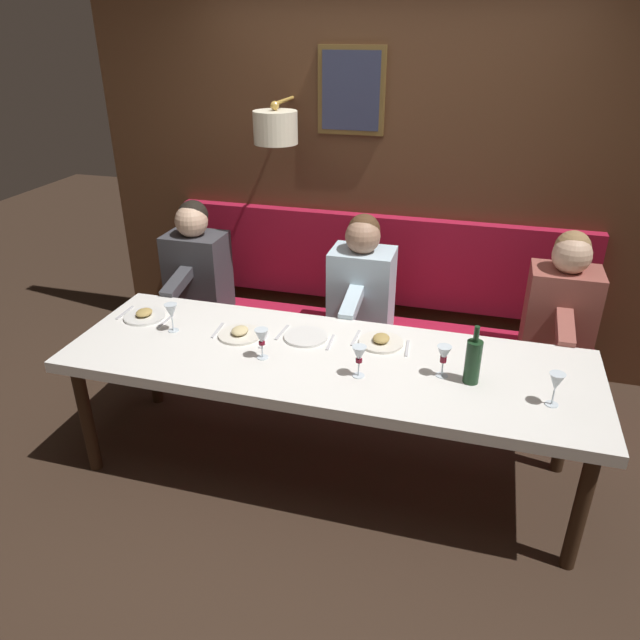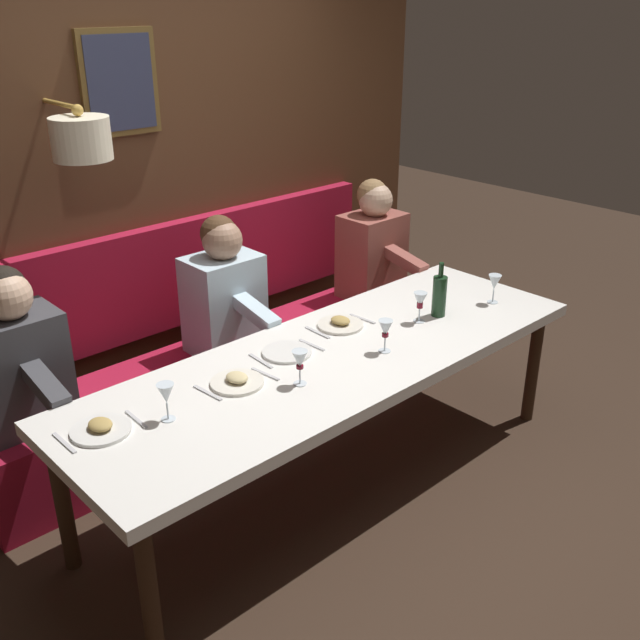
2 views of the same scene
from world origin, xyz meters
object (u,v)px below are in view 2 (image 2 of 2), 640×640
wine_glass_1 (420,301)px  wine_glass_4 (300,361)px  wine_bottle (439,295)px  diner_middle (17,355)px  wine_glass_0 (166,395)px  diner_near (224,290)px  wine_glass_2 (385,330)px  diner_nearest (373,243)px  dining_table (334,365)px  wine_glass_3 (494,283)px

wine_glass_1 → wine_glass_4: bearing=94.7°
wine_bottle → wine_glass_4: bearing=93.1°
diner_middle → wine_glass_0: 0.88m
wine_bottle → wine_glass_0: bearing=86.8°
wine_glass_0 → wine_glass_1: same height
diner_near → wine_glass_2: 1.05m
diner_middle → wine_glass_1: bearing=-117.3°
diner_nearest → wine_glass_1: 1.10m
dining_table → wine_glass_0: (0.04, 0.90, 0.18)m
diner_middle → wine_glass_2: diner_middle is taller
wine_glass_0 → wine_glass_1: size_ratio=1.00×
wine_glass_2 → diner_near: bearing=11.4°
wine_glass_3 → wine_glass_4: size_ratio=1.00×
diner_nearest → wine_glass_0: size_ratio=4.82×
diner_nearest → wine_glass_0: bearing=111.7°
wine_glass_1 → wine_bottle: 0.14m
wine_glass_2 → wine_bottle: bearing=-79.9°
diner_nearest → diner_middle: 2.38m
diner_near → diner_middle: (0.00, 1.16, 0.00)m
dining_table → diner_near: (0.88, 0.01, 0.14)m
diner_near → wine_glass_1: (-0.91, -0.60, 0.04)m
diner_middle → wine_glass_1: size_ratio=4.82×
dining_table → wine_bottle: (-0.05, -0.73, 0.18)m
diner_middle → wine_glass_0: size_ratio=4.82×
diner_nearest → wine_glass_1: bearing=146.0°
wine_glass_1 → wine_bottle: size_ratio=0.55×
dining_table → diner_nearest: (0.88, -1.21, 0.14)m
dining_table → diner_near: bearing=0.4°
wine_glass_3 → wine_bottle: (0.10, 0.37, -0.00)m
diner_nearest → wine_glass_3: diner_nearest is taller
dining_table → wine_glass_2: size_ratio=16.74×
diner_middle → wine_glass_0: bearing=-162.3°
diner_near → wine_bottle: size_ratio=2.64×
wine_glass_1 → wine_glass_3: size_ratio=1.00×
wine_glass_0 → diner_middle: bearing=17.7°
dining_table → wine_glass_0: wine_glass_0 is taller
diner_nearest → wine_glass_2: (-1.02, 1.01, 0.04)m
wine_glass_2 → wine_glass_1: bearing=-74.1°
diner_nearest → diner_middle: size_ratio=1.00×
diner_nearest → dining_table: bearing=126.1°
wine_glass_2 → wine_glass_4: (0.04, 0.52, 0.00)m
wine_glass_2 → wine_glass_4: same height
diner_near → wine_glass_4: size_ratio=4.82×
diner_near → dining_table: bearing=-179.6°
wine_glass_0 → wine_glass_1: bearing=-92.8°
wine_glass_4 → wine_bottle: bearing=-86.9°
diner_nearest → wine_glass_4: diner_nearest is taller
wine_glass_1 → wine_glass_2: (-0.11, 0.39, 0.00)m
diner_near → wine_glass_4: diner_near is taller
diner_near → wine_glass_3: (-1.03, -1.10, 0.04)m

